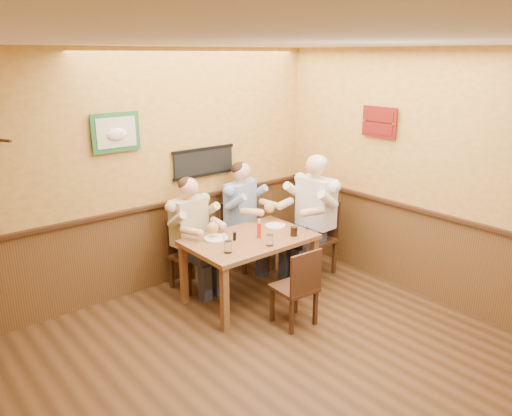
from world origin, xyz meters
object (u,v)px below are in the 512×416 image
(dining_table, at_px, (250,245))
(chair_right_end, at_px, (315,237))
(chair_back_right, at_px, (241,235))
(salt_shaker, at_px, (224,237))
(cola_tumbler, at_px, (294,231))
(pepper_shaker, at_px, (235,236))
(chair_back_left, at_px, (190,254))
(water_glass_mid, at_px, (270,240))
(water_glass_left, at_px, (228,247))
(diner_white_elder, at_px, (315,222))
(diner_tan_shirt, at_px, (190,240))
(chair_near_side, at_px, (294,286))
(diner_blue_polo, at_px, (240,221))
(hot_sauce_bottle, at_px, (259,229))

(dining_table, xyz_separation_m, chair_right_end, (1.08, 0.03, -0.17))
(chair_back_right, xyz_separation_m, salt_shaker, (-0.74, -0.67, 0.34))
(cola_tumbler, bearing_deg, chair_back_right, 87.89)
(pepper_shaker, bearing_deg, chair_back_left, 107.26)
(cola_tumbler, bearing_deg, water_glass_mid, -172.52)
(water_glass_left, height_order, water_glass_mid, water_glass_left)
(pepper_shaker, bearing_deg, diner_white_elder, -0.80)
(dining_table, relative_size, chair_right_end, 1.44)
(chair_back_right, relative_size, cola_tumbler, 8.46)
(diner_tan_shirt, xyz_separation_m, salt_shaker, (0.10, -0.57, 0.17))
(chair_near_side, bearing_deg, dining_table, -85.72)
(chair_back_right, distance_m, diner_white_elder, 1.00)
(diner_white_elder, height_order, water_glass_left, diner_white_elder)
(dining_table, xyz_separation_m, diner_blue_polo, (0.46, 0.77, -0.02))
(pepper_shaker, bearing_deg, dining_table, -13.48)
(chair_back_left, distance_m, pepper_shaker, 0.75)
(chair_right_end, bearing_deg, chair_near_side, -58.26)
(chair_right_end, relative_size, cola_tumbler, 9.21)
(chair_near_side, height_order, hot_sauce_bottle, hot_sauce_bottle)
(water_glass_left, distance_m, salt_shaker, 0.34)
(diner_tan_shirt, bearing_deg, water_glass_left, -101.60)
(dining_table, bearing_deg, salt_shaker, 160.02)
(diner_white_elder, bearing_deg, dining_table, -91.79)
(diner_white_elder, bearing_deg, water_glass_mid, -75.07)
(chair_near_side, distance_m, diner_tan_shirt, 1.46)
(water_glass_left, xyz_separation_m, cola_tumbler, (0.87, -0.07, -0.01))
(chair_back_right, bearing_deg, chair_near_side, -126.48)
(chair_near_side, relative_size, diner_tan_shirt, 0.69)
(salt_shaker, bearing_deg, diner_tan_shirt, 99.63)
(chair_near_side, distance_m, water_glass_left, 0.79)
(chair_right_end, xyz_separation_m, salt_shaker, (-1.36, 0.08, 0.30))
(chair_back_right, relative_size, salt_shaker, 10.66)
(chair_right_end, height_order, cola_tumbler, chair_right_end)
(hot_sauce_bottle, xyz_separation_m, salt_shaker, (-0.36, 0.17, -0.06))
(diner_blue_polo, bearing_deg, diner_white_elder, -69.93)
(chair_right_end, bearing_deg, diner_tan_shirt, -117.04)
(diner_white_elder, distance_m, water_glass_left, 1.55)
(chair_back_right, xyz_separation_m, diner_blue_polo, (0.00, 0.00, 0.19))
(diner_blue_polo, distance_m, diner_white_elder, 0.97)
(chair_right_end, relative_size, diner_blue_polo, 0.76)
(diner_tan_shirt, distance_m, water_glass_left, 0.89)
(dining_table, height_order, water_glass_left, water_glass_left)
(water_glass_mid, distance_m, cola_tumbler, 0.41)
(chair_right_end, bearing_deg, cola_tumbler, -69.02)
(chair_right_end, distance_m, diner_white_elder, 0.21)
(chair_back_left, distance_m, water_glass_left, 0.95)
(chair_right_end, distance_m, diner_blue_polo, 0.98)
(chair_right_end, height_order, diner_white_elder, diner_white_elder)
(diner_blue_polo, height_order, cola_tumbler, diner_blue_polo)
(dining_table, distance_m, salt_shaker, 0.32)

